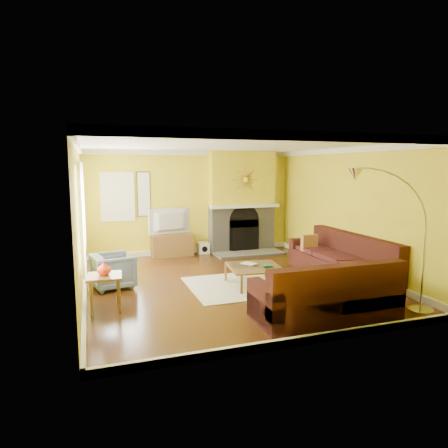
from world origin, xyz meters
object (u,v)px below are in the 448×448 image
object	(u,v)px
coffee_table	(255,276)
arc_lamp	(393,245)
armchair	(113,271)
side_table	(105,293)
media_console	(172,245)
sectional_sofa	(305,265)

from	to	relation	value
coffee_table	arc_lamp	world-z (taller)	arc_lamp
armchair	side_table	xyz separation A→B (m)	(-0.20, -1.20, -0.04)
armchair	side_table	bearing A→B (deg)	158.93
coffee_table	side_table	bearing A→B (deg)	-169.88
media_console	side_table	world-z (taller)	side_table
media_console	armchair	bearing A→B (deg)	-123.69
coffee_table	side_table	distance (m)	2.85
sectional_sofa	media_console	bearing A→B (deg)	116.57
sectional_sofa	arc_lamp	bearing A→B (deg)	-74.01
coffee_table	media_console	bearing A→B (deg)	107.88
armchair	arc_lamp	distance (m)	4.91
sectional_sofa	arc_lamp	xyz separation A→B (m)	(0.49, -1.70, 0.68)
coffee_table	arc_lamp	size ratio (longest dim) A/B	0.43
media_console	armchair	world-z (taller)	armchair
sectional_sofa	media_console	distance (m)	4.03
sectional_sofa	media_console	world-z (taller)	sectional_sofa
sectional_sofa	side_table	xyz separation A→B (m)	(-3.60, 0.00, -0.16)
sectional_sofa	coffee_table	bearing A→B (deg)	147.99
side_table	arc_lamp	world-z (taller)	arc_lamp
armchair	side_table	size ratio (longest dim) A/B	1.26
armchair	arc_lamp	size ratio (longest dim) A/B	0.32
media_console	armchair	xyz separation A→B (m)	(-1.60, -2.40, 0.05)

